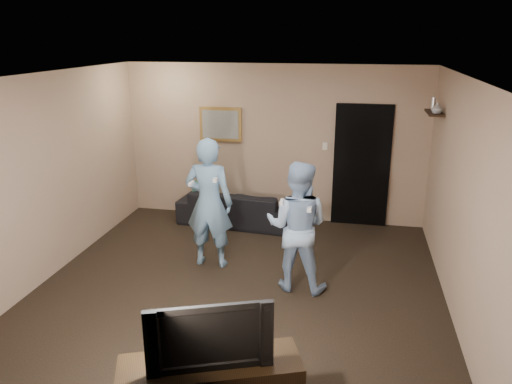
% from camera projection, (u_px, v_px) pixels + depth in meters
% --- Properties ---
extents(ground, '(5.00, 5.00, 0.00)m').
position_uv_depth(ground, '(241.00, 284.00, 6.35)').
color(ground, black).
rests_on(ground, ground).
extents(ceiling, '(5.00, 5.00, 0.04)m').
position_uv_depth(ceiling, '(239.00, 76.00, 5.56)').
color(ceiling, silver).
rests_on(ceiling, wall_back).
extents(wall_back, '(5.00, 0.04, 2.60)m').
position_uv_depth(wall_back, '(274.00, 144.00, 8.29)').
color(wall_back, tan).
rests_on(wall_back, ground).
extents(wall_front, '(5.00, 0.04, 2.60)m').
position_uv_depth(wall_front, '(162.00, 285.00, 3.62)').
color(wall_front, tan).
rests_on(wall_front, ground).
extents(wall_left, '(0.04, 5.00, 2.60)m').
position_uv_depth(wall_left, '(51.00, 176.00, 6.42)').
color(wall_left, tan).
rests_on(wall_left, ground).
extents(wall_right, '(0.04, 5.00, 2.60)m').
position_uv_depth(wall_right, '(461.00, 200.00, 5.49)').
color(wall_right, tan).
rests_on(wall_right, ground).
extents(sofa, '(2.01, 0.95, 0.57)m').
position_uv_depth(sofa, '(238.00, 207.00, 8.32)').
color(sofa, black).
rests_on(sofa, ground).
extents(throw_pillow, '(0.46, 0.26, 0.44)m').
position_uv_depth(throw_pillow, '(206.00, 194.00, 8.36)').
color(throw_pillow, '#194B42').
rests_on(throw_pillow, sofa).
extents(painting_frame, '(0.72, 0.05, 0.57)m').
position_uv_depth(painting_frame, '(221.00, 124.00, 8.34)').
color(painting_frame, olive).
rests_on(painting_frame, wall_back).
extents(painting_canvas, '(0.62, 0.01, 0.47)m').
position_uv_depth(painting_canvas, '(220.00, 125.00, 8.32)').
color(painting_canvas, slate).
rests_on(painting_canvas, painting_frame).
extents(doorway, '(0.90, 0.06, 2.00)m').
position_uv_depth(doorway, '(361.00, 166.00, 8.08)').
color(doorway, black).
rests_on(doorway, ground).
extents(light_switch, '(0.08, 0.02, 0.12)m').
position_uv_depth(light_switch, '(325.00, 146.00, 8.11)').
color(light_switch, silver).
rests_on(light_switch, wall_back).
extents(wall_shelf, '(0.20, 0.60, 0.03)m').
position_uv_depth(wall_shelf, '(434.00, 113.00, 6.98)').
color(wall_shelf, black).
rests_on(wall_shelf, wall_right).
extents(shelf_vase, '(0.17, 0.17, 0.15)m').
position_uv_depth(shelf_vase, '(437.00, 108.00, 6.78)').
color(shelf_vase, '#9FA0A4').
rests_on(shelf_vase, wall_shelf).
extents(shelf_figurine, '(0.06, 0.06, 0.18)m').
position_uv_depth(shelf_figurine, '(433.00, 103.00, 7.12)').
color(shelf_figurine, '#B9B9BD').
rests_on(shelf_figurine, wall_shelf).
extents(television, '(0.98, 0.48, 0.57)m').
position_uv_depth(television, '(209.00, 332.00, 3.93)').
color(television, black).
rests_on(television, tv_console).
extents(wii_player_left, '(0.65, 0.51, 1.77)m').
position_uv_depth(wii_player_left, '(209.00, 203.00, 6.66)').
color(wii_player_left, '#6A95B9').
rests_on(wii_player_left, ground).
extents(wii_player_right, '(0.85, 0.69, 1.62)m').
position_uv_depth(wii_player_right, '(297.00, 226.00, 6.05)').
color(wii_player_right, '#94B3D8').
rests_on(wii_player_right, ground).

